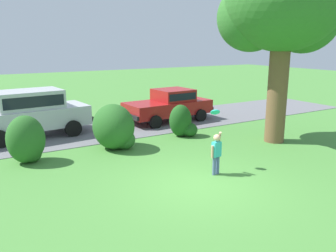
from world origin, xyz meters
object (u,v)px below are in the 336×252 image
parked_suv (30,111)px  child_thrower (216,151)px  frisbee (215,112)px  parked_sedan (169,104)px  oak_tree_large (282,9)px

parked_suv → child_thrower: bearing=-62.0°
child_thrower → frisbee: bearing=58.0°
parked_sedan → frisbee: size_ratio=13.89×
child_thrower → frisbee: (0.30, 0.48, 1.03)m
parked_suv → frisbee: parked_suv is taller
parked_sedan → parked_suv: 6.40m
parked_sedan → child_thrower: size_ratio=3.49×
frisbee → child_thrower: bearing=-122.0°
oak_tree_large → child_thrower: oak_tree_large is taller
parked_sedan → child_thrower: (-2.58, -6.85, -0.13)m
child_thrower → frisbee: 1.18m
oak_tree_large → child_thrower: (-4.30, -1.77, -4.24)m
parked_sedan → frisbee: (-2.28, -6.36, 0.90)m
parked_sedan → frisbee: frisbee is taller
parked_suv → frisbee: (4.11, -6.68, 0.67)m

